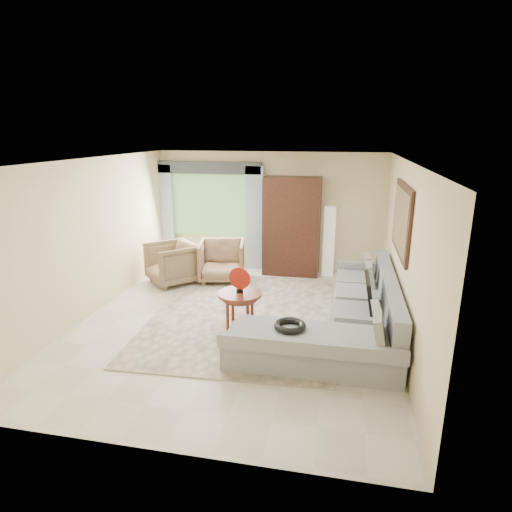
% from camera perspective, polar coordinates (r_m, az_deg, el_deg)
% --- Properties ---
extents(ground, '(6.00, 6.00, 0.00)m').
position_cam_1_polar(ground, '(7.09, -2.58, -8.84)').
color(ground, silver).
rests_on(ground, ground).
extents(area_rug, '(3.18, 4.13, 0.02)m').
position_cam_1_polar(area_rug, '(7.34, -1.63, -7.86)').
color(area_rug, beige).
rests_on(area_rug, ground).
extents(sectional_sofa, '(2.30, 3.46, 0.90)m').
position_cam_1_polar(sectional_sofa, '(6.63, 12.29, -8.38)').
color(sectional_sofa, gray).
rests_on(sectional_sofa, ground).
extents(tv_screen, '(0.14, 0.74, 0.48)m').
position_cam_1_polar(tv_screen, '(6.54, 14.86, -4.78)').
color(tv_screen, black).
rests_on(tv_screen, sectional_sofa).
extents(garden_hose, '(0.43, 0.43, 0.09)m').
position_cam_1_polar(garden_hose, '(5.73, 4.54, -9.25)').
color(garden_hose, black).
rests_on(garden_hose, sectional_sofa).
extents(coffee_table, '(0.67, 0.67, 0.67)m').
position_cam_1_polar(coffee_table, '(6.60, -2.14, -7.47)').
color(coffee_table, '#521F15').
rests_on(coffee_table, ground).
extents(red_disc, '(0.34, 0.08, 0.34)m').
position_cam_1_polar(red_disc, '(6.40, -2.19, -2.99)').
color(red_disc, '#9F1C0F').
rests_on(red_disc, coffee_table).
extents(armchair_left, '(1.29, 1.29, 0.84)m').
position_cam_1_polar(armchair_left, '(8.90, -11.11, -0.96)').
color(armchair_left, '#916D4F').
rests_on(armchair_left, ground).
extents(armchair_right, '(1.07, 1.09, 0.85)m').
position_cam_1_polar(armchair_right, '(8.90, -4.58, -0.66)').
color(armchair_right, '#846048').
rests_on(armchair_right, ground).
extents(potted_plant, '(0.59, 0.56, 0.52)m').
position_cam_1_polar(potted_plant, '(10.14, -9.81, 0.29)').
color(potted_plant, '#999999').
rests_on(potted_plant, ground).
extents(armoire, '(1.20, 0.55, 2.10)m').
position_cam_1_polar(armoire, '(9.21, 4.79, 3.94)').
color(armoire, black).
rests_on(armoire, ground).
extents(floor_lamp, '(0.24, 0.24, 1.50)m').
position_cam_1_polar(floor_lamp, '(9.28, 9.70, 1.96)').
color(floor_lamp, silver).
rests_on(floor_lamp, ground).
extents(window, '(1.80, 0.04, 1.40)m').
position_cam_1_polar(window, '(9.79, -6.17, 6.72)').
color(window, '#669E59').
rests_on(window, wall_back).
extents(curtain_left, '(0.40, 0.08, 2.30)m').
position_cam_1_polar(curtain_left, '(10.11, -11.98, 5.33)').
color(curtain_left, '#9EB7CC').
rests_on(curtain_left, ground).
extents(curtain_right, '(0.40, 0.08, 2.30)m').
position_cam_1_polar(curtain_right, '(9.48, -0.20, 4.97)').
color(curtain_right, '#9EB7CC').
rests_on(curtain_right, ground).
extents(valance, '(2.40, 0.12, 0.26)m').
position_cam_1_polar(valance, '(9.62, -6.45, 11.65)').
color(valance, '#1E232D').
rests_on(valance, wall_back).
extents(wall_mirror, '(0.05, 1.70, 1.05)m').
position_cam_1_polar(wall_mirror, '(6.75, 18.81, 4.66)').
color(wall_mirror, black).
rests_on(wall_mirror, wall_right).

